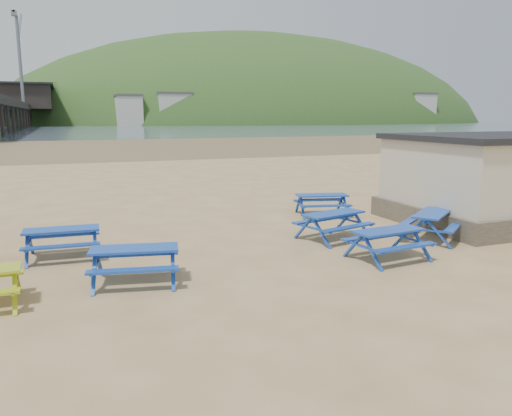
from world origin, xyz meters
name	(u,v)px	position (x,y,z in m)	size (l,w,h in m)	color
ground	(238,255)	(0.00, 0.00, 0.00)	(400.00, 400.00, 0.00)	tan
wet_sand	(99,145)	(0.00, 55.00, 0.00)	(400.00, 400.00, 0.00)	olive
sea	(75,127)	(0.00, 170.00, 0.01)	(400.00, 400.00, 0.00)	#435460
picnic_table_blue_a	(62,243)	(-4.53, 1.49, 0.41)	(2.02, 1.67, 0.81)	navy
picnic_table_blue_b	(322,205)	(4.85, 4.15, 0.41)	(2.28, 2.00, 0.82)	navy
picnic_table_blue_c	(333,226)	(3.37, 0.67, 0.42)	(2.37, 2.09, 0.85)	navy
picnic_table_blue_d	(135,265)	(-2.97, -1.29, 0.42)	(2.26, 1.96, 0.83)	navy
picnic_table_blue_e	(388,244)	(3.62, -1.80, 0.41)	(2.12, 1.78, 0.82)	navy
picnic_table_blue_f	(432,226)	(6.21, -0.46, 0.43)	(2.63, 2.55, 0.86)	navy
amenity_block	(501,178)	(10.50, 1.00, 1.57)	(7.40, 5.40, 3.15)	#665B4C
pier	(17,110)	(-17.99, 178.23, 5.46)	(24.00, 220.00, 39.29)	black
headland_town	(257,142)	(90.00, 229.68, -9.91)	(264.00, 144.00, 108.00)	#2D4C1E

